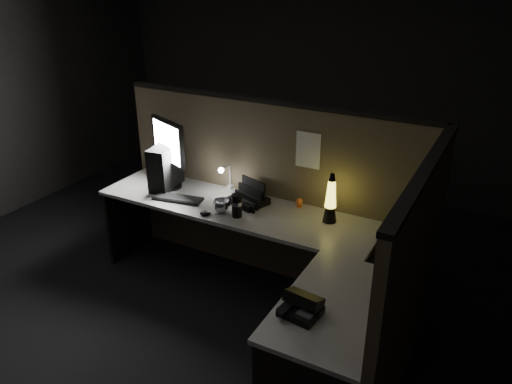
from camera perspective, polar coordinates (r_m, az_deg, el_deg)
The scene contains 17 objects.
floor at distance 3.85m, azimuth -5.06°, elevation -15.42°, with size 6.00×6.00×0.00m, color black.
room_shell at distance 3.08m, azimuth -6.18°, elevation 8.39°, with size 6.00×6.00×6.00m.
partition_back at distance 4.14m, azimuth 1.57°, elevation -0.04°, with size 2.66×0.06×1.50m, color brown.
partition_right at distance 3.08m, azimuth 17.08°, elevation -10.61°, with size 0.06×1.66×1.50m, color brown.
desk at distance 3.61m, azimuth -0.80°, elevation -6.99°, with size 2.60×1.60×0.73m.
pc_tower at distance 4.28m, azimuth -10.30°, elevation 2.86°, with size 0.16×0.36×0.37m, color black.
monitor at distance 4.23m, azimuth -9.99°, elevation 5.05°, with size 0.44×0.22×0.59m.
keyboard at distance 4.10m, azimuth -8.91°, elevation -0.76°, with size 0.41×0.14×0.02m, color black.
mouse at distance 3.82m, azimuth -5.82°, elevation -2.42°, with size 0.09×0.06×0.03m, color black.
clip_lamp at distance 4.15m, azimuth -3.49°, elevation 1.82°, with size 0.05×0.19×0.24m.
organizer at distance 3.98m, azimuth -0.76°, elevation -0.66°, with size 0.33×0.31×0.20m.
lava_lamp at distance 3.69m, azimuth 8.52°, elevation -1.13°, with size 0.10×0.10×0.39m.
travel_mug at distance 3.75m, azimuth -2.20°, elevation -1.55°, with size 0.08×0.08×0.18m, color black.
steel_mug at distance 3.84m, azimuth -3.94°, elevation -1.61°, with size 0.13×0.13×0.10m, color #B1B2B8.
figurine at distance 3.92m, azimuth 4.98°, elevation -1.10°, with size 0.06×0.06×0.06m, color orange.
pinned_paper at distance 3.81m, azimuth 5.97°, elevation 4.77°, with size 0.20×0.00×0.28m, color white.
desk_phone at distance 2.79m, azimuth 5.18°, elevation -12.84°, with size 0.23×0.23×0.12m.
Camera 1 is at (1.69, -2.44, 2.47)m, focal length 35.00 mm.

